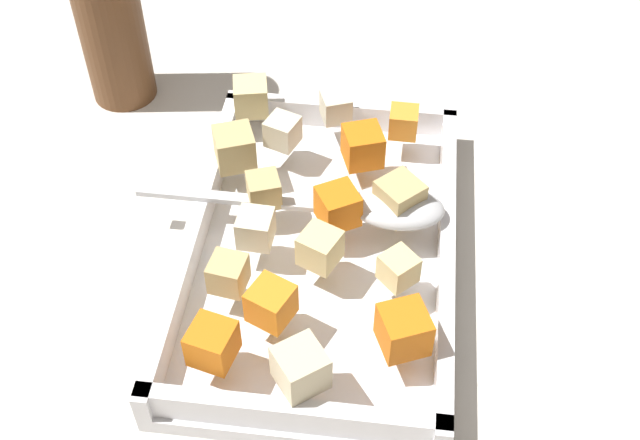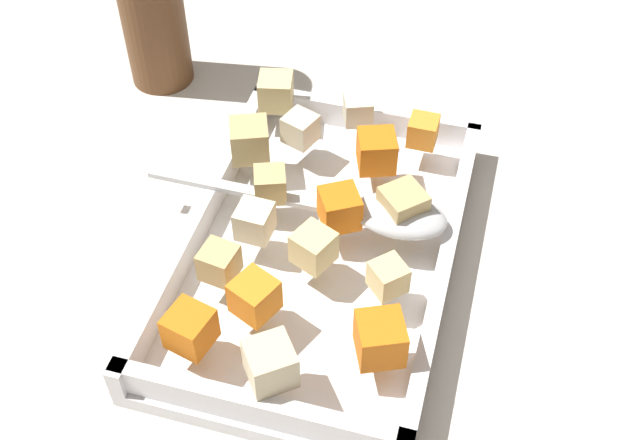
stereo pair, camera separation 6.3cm
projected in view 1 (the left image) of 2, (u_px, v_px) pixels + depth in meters
The scene contains 20 objects.
ground_plane at pixel (302, 263), 0.67m from camera, with size 4.00×4.00×0.00m, color beige.
baking_dish at pixel (320, 252), 0.66m from camera, with size 0.33×0.22×0.04m.
carrot_chunk_far_right at pixel (212, 343), 0.55m from camera, with size 0.03×0.03×0.03m, color orange.
carrot_chunk_heap_side at pixel (404, 122), 0.71m from camera, with size 0.02×0.02×0.02m, color orange.
carrot_chunk_far_left at pixel (338, 206), 0.64m from camera, with size 0.03×0.03×0.03m, color orange.
carrot_chunk_under_handle at pixel (271, 303), 0.57m from camera, with size 0.03×0.03×0.03m, color orange.
carrot_chunk_center at pixel (404, 330), 0.55m from camera, with size 0.03×0.03×0.03m, color orange.
carrot_chunk_rim_edge at pixel (363, 146), 0.68m from camera, with size 0.03×0.03×0.03m, color orange.
potato_chunk_corner_ne at pixel (251, 97), 0.73m from camera, with size 0.03×0.03×0.03m, color #E0CC89.
potato_chunk_mid_left at pixel (398, 269), 0.60m from camera, with size 0.02×0.02×0.02m, color #E0CC89.
potato_chunk_back_center at pixel (264, 190), 0.65m from camera, with size 0.03×0.03×0.03m, color tan.
potato_chunk_mid_right at pixel (301, 368), 0.53m from camera, with size 0.03×0.03×0.03m, color beige.
potato_chunk_near_left at pixel (320, 248), 0.61m from camera, with size 0.03×0.03×0.03m, color #E0CC89.
potato_chunk_near_spoon at pixel (228, 274), 0.59m from camera, with size 0.03×0.03×0.03m, color tan.
potato_chunk_corner_se at pixel (399, 198), 0.64m from camera, with size 0.03×0.03×0.03m, color tan.
potato_chunk_near_right at pixel (235, 148), 0.68m from camera, with size 0.03×0.03×0.03m, color tan.
potato_chunk_heap_top at pixel (255, 228), 0.62m from camera, with size 0.03×0.03×0.03m, color beige.
parsnip_chunk_corner_sw at pixel (283, 131), 0.70m from camera, with size 0.03×0.03×0.03m, color beige.
parsnip_chunk_corner_nw at pixel (336, 107), 0.73m from camera, with size 0.02×0.02×0.02m, color beige.
serving_spoon at pixel (380, 206), 0.65m from camera, with size 0.05×0.26×0.02m.
Camera 1 is at (-0.42, -0.07, 0.52)m, focal length 44.87 mm.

